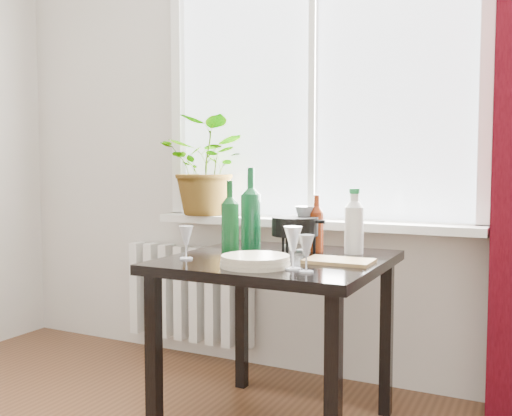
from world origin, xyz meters
The scene contains 18 objects.
window centered at (0.00, 2.22, 1.60)m, with size 1.72×0.08×1.62m.
windowsill centered at (0.00, 2.15, 0.82)m, with size 1.72×0.20×0.04m.
radiator centered at (-0.75, 2.18, 0.38)m, with size 0.80×0.10×0.55m.
table centered at (0.10, 1.55, 0.65)m, with size 0.85×0.85×0.74m.
potted_plant centered at (-0.59, 2.14, 1.12)m, with size 0.49×0.42×0.54m, color #29661B.
wine_bottle_left centered at (-0.12, 1.54, 0.90)m, with size 0.07×0.07×0.32m, color #0C4319, non-canonical shape.
wine_bottle_right centered at (-0.08, 1.66, 0.93)m, with size 0.09×0.09×0.38m, color #0D4723, non-canonical shape.
bottle_amber centered at (0.19, 1.76, 0.87)m, with size 0.06×0.06×0.25m, color maroon, non-canonical shape.
cleaning_bottle centered at (0.35, 1.78, 0.88)m, with size 0.08×0.08×0.28m, color silver, non-canonical shape.
wineglass_front_right centered at (0.27, 1.31, 0.82)m, with size 0.07×0.07×0.16m, color white, non-canonical shape.
wineglass_far_right centered at (0.33, 1.27, 0.81)m, with size 0.06×0.06×0.14m, color silver, non-canonical shape.
wineglass_back_center centered at (0.14, 1.75, 0.84)m, with size 0.09×0.09×0.21m, color #B2B7C0, non-canonical shape.
wineglass_back_left centered at (0.02, 1.87, 0.81)m, with size 0.06×0.06×0.15m, color silver, non-canonical shape.
wineglass_front_left centered at (-0.21, 1.33, 0.81)m, with size 0.06×0.06×0.14m, color silver, non-canonical shape.
plate_stack centered at (0.12, 1.30, 0.76)m, with size 0.26×0.26×0.04m, color beige.
fondue_pot centered at (0.12, 1.69, 0.82)m, with size 0.23×0.20×0.16m, color black, non-canonical shape.
tv_remote centered at (0.13, 1.34, 0.75)m, with size 0.05×0.18×0.02m, color black.
cutting_board centered at (0.37, 1.52, 0.75)m, with size 0.26×0.17×0.01m, color #9C7A46.
Camera 1 is at (1.06, -0.58, 1.11)m, focal length 40.00 mm.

